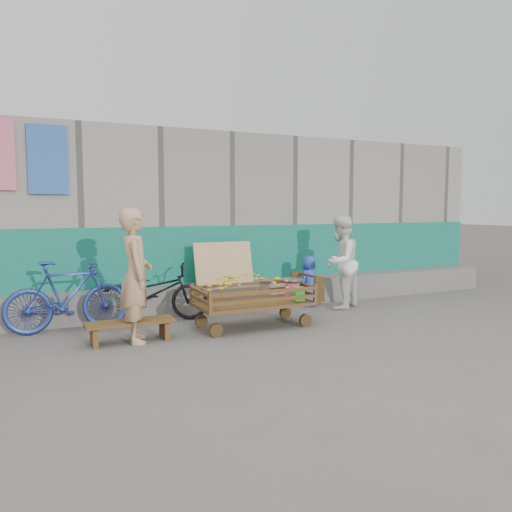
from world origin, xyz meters
name	(u,v)px	position (x,y,z in m)	size (l,w,h in m)	color
ground	(268,346)	(0.00, 0.00, 0.00)	(80.00, 80.00, 0.00)	#5F5C57
building_wall	(174,220)	(0.00, 4.05, 1.47)	(12.00, 3.50, 3.00)	gray
banana_cart	(251,291)	(0.24, 1.00, 0.52)	(1.80, 0.82, 0.77)	#532F18
bench	(130,326)	(-1.49, 0.94, 0.20)	(1.11, 0.33, 0.28)	#532F18
vendor_man	(136,275)	(-1.41, 0.93, 0.85)	(0.62, 0.41, 1.70)	tan
woman	(341,262)	(2.18, 1.60, 0.79)	(0.77, 0.60, 1.58)	white
child	(309,281)	(1.79, 1.97, 0.44)	(0.43, 0.28, 0.88)	blue
bicycle_dark	(154,292)	(-0.91, 2.05, 0.43)	(0.57, 1.64, 0.86)	black
bicycle_blue	(68,296)	(-2.15, 1.85, 0.49)	(0.46, 1.64, 0.99)	navy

